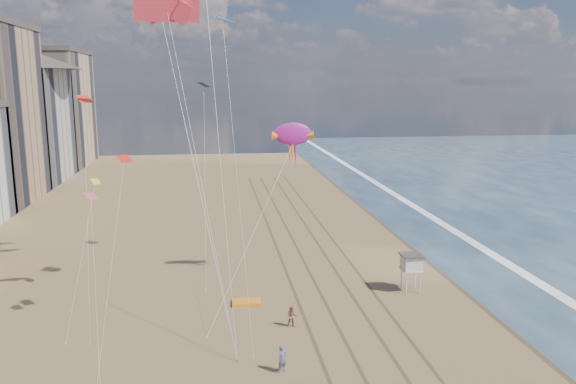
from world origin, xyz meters
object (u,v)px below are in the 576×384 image
(grounded_kite, at_px, (247,302))
(kite_flyer_a, at_px, (282,359))
(show_kite, at_px, (293,134))
(kite_flyer_b, at_px, (292,317))
(lifeguard_stand, at_px, (411,263))

(grounded_kite, distance_m, kite_flyer_a, 12.51)
(show_kite, distance_m, kite_flyer_b, 17.45)
(show_kite, bearing_deg, lifeguard_stand, -22.03)
(show_kite, bearing_deg, grounded_kite, -132.57)
(kite_flyer_a, height_order, kite_flyer_b, kite_flyer_a)
(kite_flyer_a, distance_m, kite_flyer_b, 7.25)
(lifeguard_stand, height_order, kite_flyer_a, lifeguard_stand)
(grounded_kite, height_order, show_kite, show_kite)
(lifeguard_stand, height_order, grounded_kite, lifeguard_stand)
(lifeguard_stand, relative_size, show_kite, 0.18)
(kite_flyer_b, bearing_deg, lifeguard_stand, 36.70)
(lifeguard_stand, height_order, show_kite, show_kite)
(show_kite, relative_size, kite_flyer_b, 11.21)
(lifeguard_stand, distance_m, kite_flyer_b, 13.92)
(grounded_kite, bearing_deg, kite_flyer_b, -55.11)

